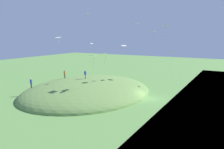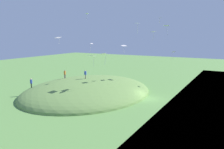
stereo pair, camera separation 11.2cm
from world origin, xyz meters
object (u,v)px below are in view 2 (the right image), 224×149
at_px(person_walking_path, 85,73).
at_px(kite_7, 92,56).
at_px(kite_3, 104,55).
at_px(kite_5, 153,32).
at_px(kite_4, 160,18).
at_px(kite_8, 173,52).
at_px(person_near_shore, 65,73).
at_px(kite_2, 87,14).
at_px(person_on_hilltop, 31,82).
at_px(kite_1, 166,26).
at_px(kite_9, 137,24).
at_px(kite_0, 91,44).
at_px(kite_6, 58,38).
at_px(kite_10, 124,46).

height_order(person_walking_path, kite_7, kite_7).
distance_m(kite_3, kite_5, 13.58).
distance_m(person_walking_path, kite_7, 7.30).
distance_m(kite_4, kite_8, 7.36).
distance_m(person_walking_path, kite_4, 18.40).
distance_m(person_near_shore, kite_4, 22.16).
bearing_deg(kite_2, kite_3, 142.70).
height_order(person_on_hilltop, kite_1, kite_1).
xyz_separation_m(kite_2, kite_9, (-10.74, 0.21, -2.11)).
xyz_separation_m(person_on_hilltop, kite_3, (-13.15, -3.94, 5.24)).
xyz_separation_m(kite_0, kite_4, (-10.53, -8.78, 5.09)).
relative_size(person_on_hilltop, kite_0, 1.03).
xyz_separation_m(kite_6, kite_7, (-6.35, -0.99, -2.99)).
bearing_deg(kite_2, person_on_hilltop, 57.55).
bearing_deg(kite_3, kite_5, -107.96).
distance_m(kite_0, kite_7, 6.43).
relative_size(kite_1, kite_10, 1.40).
bearing_deg(person_on_hilltop, kite_3, -93.13).
xyz_separation_m(kite_0, kite_8, (-13.63, -8.37, -1.57)).
relative_size(kite_9, kite_10, 1.24).
height_order(kite_1, kite_2, kite_2).
relative_size(person_walking_path, kite_9, 0.93).
bearing_deg(person_near_shore, person_walking_path, -60.66).
bearing_deg(kite_4, person_near_shore, 30.84).
height_order(kite_5, kite_9, kite_9).
distance_m(person_on_hilltop, kite_0, 13.09).
bearing_deg(person_near_shore, kite_8, -37.47).
bearing_deg(kite_6, kite_4, -131.89).
xyz_separation_m(kite_6, kite_10, (-8.75, -8.13, -1.53)).
xyz_separation_m(person_on_hilltop, kite_1, (-19.05, -19.06, 10.25)).
bearing_deg(kite_4, kite_9, 78.77).
distance_m(kite_3, kite_8, 15.07).
relative_size(person_near_shore, kite_6, 1.36).
relative_size(person_near_shore, kite_1, 0.83).
distance_m(kite_5, kite_9, 7.30).
height_order(kite_5, kite_10, kite_5).
xyz_separation_m(person_on_hilltop, kite_4, (-18.27, -16.98, 11.74)).
bearing_deg(kite_2, kite_8, -155.04).
bearing_deg(kite_0, kite_7, 125.06).
height_order(person_on_hilltop, person_near_shore, person_near_shore).
height_order(kite_1, kite_10, kite_1).
height_order(person_walking_path, person_on_hilltop, person_walking_path).
height_order(kite_0, kite_9, kite_9).
distance_m(kite_3, kite_7, 2.05).
relative_size(kite_5, kite_7, 0.91).
relative_size(person_walking_path, kite_7, 0.89).
height_order(person_near_shore, kite_5, kite_5).
bearing_deg(kite_10, kite_0, 19.03).
height_order(kite_3, kite_8, kite_3).
height_order(person_near_shore, kite_4, kite_4).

